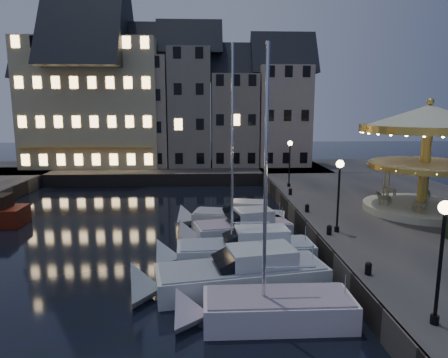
{
  "coord_description": "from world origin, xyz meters",
  "views": [
    {
      "loc": [
        -0.28,
        -20.81,
        8.31
      ],
      "look_at": [
        1.0,
        8.0,
        3.2
      ],
      "focal_mm": 32.0,
      "sensor_mm": 36.0,
      "label": 1
    }
  ],
  "objects_px": {
    "bollard_d": "(290,191)",
    "streetlamp_c": "(290,157)",
    "streetlamp_a": "(442,245)",
    "carousel": "(427,138)",
    "motorboat_a": "(263,311)",
    "bollard_a": "(368,268)",
    "bollard_c": "(307,208)",
    "bollard_b": "(329,229)",
    "motorboat_e": "(233,219)",
    "motorboat_b": "(233,277)",
    "motorboat_c": "(238,251)",
    "streetlamp_b": "(339,185)",
    "motorboat_d": "(236,230)"
  },
  "relations": [
    {
      "from": "motorboat_e",
      "to": "streetlamp_b",
      "type": "bearing_deg",
      "value": -43.56
    },
    {
      "from": "bollard_b",
      "to": "streetlamp_a",
      "type": "bearing_deg",
      "value": -86.39
    },
    {
      "from": "bollard_d",
      "to": "motorboat_c",
      "type": "height_order",
      "value": "motorboat_c"
    },
    {
      "from": "bollard_d",
      "to": "motorboat_a",
      "type": "distance_m",
      "value": 18.13
    },
    {
      "from": "streetlamp_a",
      "to": "bollard_d",
      "type": "relative_size",
      "value": 7.32
    },
    {
      "from": "motorboat_b",
      "to": "bollard_c",
      "type": "bearing_deg",
      "value": 57.71
    },
    {
      "from": "bollard_d",
      "to": "motorboat_b",
      "type": "height_order",
      "value": "motorboat_b"
    },
    {
      "from": "streetlamp_a",
      "to": "bollard_d",
      "type": "bearing_deg",
      "value": 91.72
    },
    {
      "from": "bollard_a",
      "to": "bollard_d",
      "type": "distance_m",
      "value": 16.0
    },
    {
      "from": "bollard_d",
      "to": "streetlamp_c",
      "type": "bearing_deg",
      "value": 80.27
    },
    {
      "from": "bollard_b",
      "to": "carousel",
      "type": "distance_m",
      "value": 10.4
    },
    {
      "from": "motorboat_c",
      "to": "carousel",
      "type": "relative_size",
      "value": 1.28
    },
    {
      "from": "motorboat_c",
      "to": "motorboat_e",
      "type": "height_order",
      "value": "motorboat_c"
    },
    {
      "from": "bollard_b",
      "to": "bollard_d",
      "type": "height_order",
      "value": "same"
    },
    {
      "from": "streetlamp_c",
      "to": "streetlamp_a",
      "type": "bearing_deg",
      "value": -90.0
    },
    {
      "from": "bollard_c",
      "to": "streetlamp_a",
      "type": "bearing_deg",
      "value": -87.63
    },
    {
      "from": "streetlamp_a",
      "to": "carousel",
      "type": "xyz_separation_m",
      "value": [
        7.31,
        14.29,
        2.35
      ]
    },
    {
      "from": "bollard_b",
      "to": "carousel",
      "type": "bearing_deg",
      "value": 31.18
    },
    {
      "from": "streetlamp_a",
      "to": "bollard_c",
      "type": "xyz_separation_m",
      "value": [
        -0.6,
        14.5,
        -2.41
      ]
    },
    {
      "from": "streetlamp_a",
      "to": "streetlamp_c",
      "type": "bearing_deg",
      "value": 90.0
    },
    {
      "from": "motorboat_d",
      "to": "carousel",
      "type": "bearing_deg",
      "value": 7.34
    },
    {
      "from": "bollard_a",
      "to": "motorboat_b",
      "type": "height_order",
      "value": "motorboat_b"
    },
    {
      "from": "bollard_c",
      "to": "carousel",
      "type": "height_order",
      "value": "carousel"
    },
    {
      "from": "streetlamp_c",
      "to": "motorboat_a",
      "type": "relative_size",
      "value": 0.36
    },
    {
      "from": "bollard_a",
      "to": "bollard_c",
      "type": "relative_size",
      "value": 1.0
    },
    {
      "from": "bollard_c",
      "to": "motorboat_c",
      "type": "height_order",
      "value": "motorboat_c"
    },
    {
      "from": "streetlamp_a",
      "to": "streetlamp_c",
      "type": "height_order",
      "value": "same"
    },
    {
      "from": "streetlamp_c",
      "to": "motorboat_c",
      "type": "distance_m",
      "value": 16.23
    },
    {
      "from": "bollard_b",
      "to": "motorboat_e",
      "type": "bearing_deg",
      "value": 130.69
    },
    {
      "from": "streetlamp_c",
      "to": "motorboat_c",
      "type": "bearing_deg",
      "value": -111.45
    },
    {
      "from": "streetlamp_b",
      "to": "bollard_b",
      "type": "bearing_deg",
      "value": -140.19
    },
    {
      "from": "streetlamp_b",
      "to": "motorboat_d",
      "type": "xyz_separation_m",
      "value": [
        -5.6,
        2.62,
        -3.38
      ]
    },
    {
      "from": "streetlamp_c",
      "to": "motorboat_e",
      "type": "bearing_deg",
      "value": -124.77
    },
    {
      "from": "motorboat_a",
      "to": "motorboat_c",
      "type": "relative_size",
      "value": 1.02
    },
    {
      "from": "bollard_d",
      "to": "motorboat_e",
      "type": "relative_size",
      "value": 0.08
    },
    {
      "from": "bollard_c",
      "to": "motorboat_a",
      "type": "xyz_separation_m",
      "value": [
        -4.7,
        -11.97,
        -1.07
      ]
    },
    {
      "from": "bollard_d",
      "to": "bollard_a",
      "type": "bearing_deg",
      "value": -90.0
    },
    {
      "from": "streetlamp_b",
      "to": "bollard_c",
      "type": "height_order",
      "value": "streetlamp_b"
    },
    {
      "from": "streetlamp_a",
      "to": "motorboat_c",
      "type": "relative_size",
      "value": 0.37
    },
    {
      "from": "streetlamp_b",
      "to": "motorboat_d",
      "type": "bearing_deg",
      "value": 154.89
    },
    {
      "from": "bollard_a",
      "to": "carousel",
      "type": "bearing_deg",
      "value": 52.44
    },
    {
      "from": "bollard_d",
      "to": "carousel",
      "type": "bearing_deg",
      "value": -35.85
    },
    {
      "from": "streetlamp_c",
      "to": "motorboat_a",
      "type": "height_order",
      "value": "motorboat_a"
    },
    {
      "from": "streetlamp_a",
      "to": "bollard_b",
      "type": "bearing_deg",
      "value": 93.61
    },
    {
      "from": "streetlamp_c",
      "to": "motorboat_e",
      "type": "relative_size",
      "value": 0.56
    },
    {
      "from": "bollard_d",
      "to": "motorboat_b",
      "type": "relative_size",
      "value": 0.06
    },
    {
      "from": "streetlamp_c",
      "to": "bollard_b",
      "type": "bearing_deg",
      "value": -92.45
    },
    {
      "from": "motorboat_a",
      "to": "motorboat_d",
      "type": "relative_size",
      "value": 1.6
    },
    {
      "from": "bollard_a",
      "to": "motorboat_b",
      "type": "bearing_deg",
      "value": 165.17
    },
    {
      "from": "bollard_d",
      "to": "streetlamp_a",
      "type": "bearing_deg",
      "value": -88.28
    }
  ]
}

